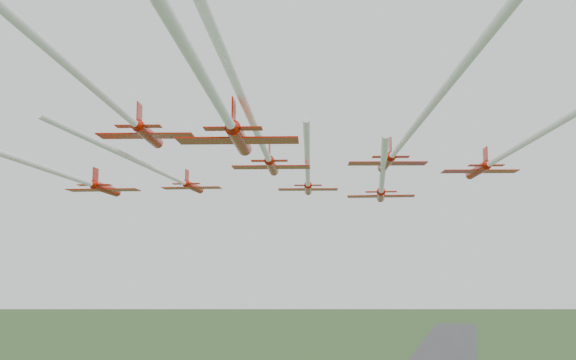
% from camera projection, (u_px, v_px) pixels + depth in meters
% --- Properties ---
extents(jet_lead, '(16.71, 58.05, 2.84)m').
position_uv_depth(jet_lead, '(308.00, 177.00, 101.85)').
color(jet_lead, '#B00F00').
extents(jet_row2_left, '(10.44, 51.94, 2.45)m').
position_uv_depth(jet_row2_left, '(167.00, 175.00, 88.22)').
color(jet_row2_left, '#B00F00').
extents(jet_row2_right, '(11.21, 51.81, 2.83)m').
position_uv_depth(jet_row2_right, '(382.00, 186.00, 91.56)').
color(jet_row2_right, '#B00F00').
extents(jet_row3_left, '(14.37, 63.40, 2.69)m').
position_uv_depth(jet_row3_left, '(51.00, 170.00, 74.72)').
color(jet_row3_left, '#B00F00').
extents(jet_row3_mid, '(17.10, 62.75, 2.79)m').
position_uv_depth(jet_row3_mid, '(261.00, 142.00, 70.81)').
color(jet_row3_mid, '#B00F00').
extents(jet_row3_right, '(18.80, 66.29, 2.61)m').
position_uv_depth(jet_row3_right, '(526.00, 142.00, 66.65)').
color(jet_row3_right, '#B00F00').
extents(jet_row4_left, '(16.63, 56.23, 2.90)m').
position_uv_depth(jet_row4_left, '(114.00, 105.00, 60.39)').
color(jet_row4_left, '#B00F00').
extents(jet_row4_right, '(16.27, 55.06, 2.37)m').
position_uv_depth(jet_row4_right, '(408.00, 135.00, 59.13)').
color(jet_row4_right, '#B00F00').
extents(jet_trail_solo, '(15.74, 55.62, 2.82)m').
position_uv_depth(jet_trail_solo, '(216.00, 99.00, 43.35)').
color(jet_trail_solo, '#B00F00').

